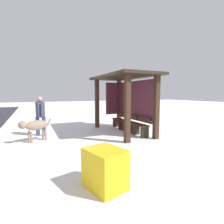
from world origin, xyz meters
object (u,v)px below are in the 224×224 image
Objects in this scene: person_walking at (40,113)px; bench_left_inside at (119,121)px; bus_shelter at (125,90)px; bench_right_inside at (141,128)px; dog at (35,126)px; grit_bin at (105,169)px; bench_center_inside at (129,125)px.

bench_left_inside is at bearing 91.87° from person_walking.
bench_right_inside is at bearing 8.69° from bus_shelter.
dog is 3.95m from grit_bin.
person_walking is at bearing 165.52° from dog.
person_walking is at bearing -115.83° from bench_right_inside.
bus_shelter is 1.51m from bench_center_inside.
bench_center_inside is 0.92m from bench_right_inside.
grit_bin is (3.88, -2.73, 0.04)m from bench_center_inside.
grit_bin is (3.80, 1.06, -0.21)m from dog.
bench_center_inside is at bearing 59.89° from bus_shelter.
bus_shelter is 3.33× the size of dog.
bus_shelter reaches higher than bench_left_inside.
bus_shelter reaches higher than dog.
bench_center_inside is 3.80m from dog.
person_walking is 2.20× the size of grit_bin.
bench_right_inside is 0.76× the size of dog.
bench_center_inside is 1.16× the size of grit_bin.
bench_left_inside is 1.16× the size of grit_bin.
person_walking is at bearing -169.91° from grit_bin.
bench_right_inside is (1.84, -0.00, 0.01)m from bench_left_inside.
bus_shelter reaches higher than bench_right_inside.
bus_shelter is 2.31× the size of person_walking.
bench_left_inside is 0.76× the size of dog.
bench_right_inside reaches higher than bench_center_inside.
person_walking is (-0.71, -3.40, -0.92)m from bus_shelter.
person_walking reaches higher than dog.
bench_left_inside is 3.93m from dog.
bench_center_inside is (0.92, 0.00, 0.00)m from bench_left_inside.
bus_shelter is at bearing -120.11° from bench_center_inside.
bench_center_inside is at bearing 0.03° from bench_left_inside.
bench_center_inside is 0.76× the size of dog.
person_walking is at bearing -102.71° from bench_center_inside.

